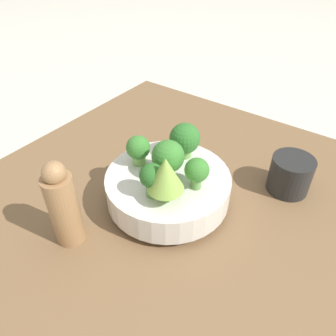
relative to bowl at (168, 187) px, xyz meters
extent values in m
plane|color=beige|center=(0.01, -0.04, -0.07)|extent=(6.00, 6.00, 0.00)
cube|color=brown|center=(0.01, -0.04, -0.06)|extent=(0.81, 0.82, 0.03)
cylinder|color=silver|center=(0.00, 0.00, -0.03)|extent=(0.11, 0.11, 0.01)
cylinder|color=silver|center=(0.00, 0.00, 0.00)|extent=(0.25, 0.25, 0.06)
cylinder|color=#609347|center=(-0.06, 0.00, 0.04)|extent=(0.02, 0.02, 0.03)
sphere|color=#387A2D|center=(-0.06, 0.00, 0.07)|extent=(0.05, 0.05, 0.05)
cylinder|color=#609347|center=(-0.01, 0.06, 0.04)|extent=(0.02, 0.02, 0.03)
sphere|color=#286023|center=(-0.01, 0.06, 0.08)|extent=(0.04, 0.04, 0.04)
cylinder|color=#7AB256|center=(0.07, 0.00, 0.04)|extent=(0.03, 0.03, 0.02)
sphere|color=#387A2D|center=(0.07, 0.00, 0.07)|extent=(0.05, 0.05, 0.05)
cylinder|color=#6BA34C|center=(0.01, -0.07, 0.04)|extent=(0.03, 0.03, 0.02)
sphere|color=#2D6B28|center=(0.01, -0.07, 0.07)|extent=(0.06, 0.06, 0.06)
cylinder|color=#609347|center=(0.00, 0.00, 0.04)|extent=(0.02, 0.02, 0.03)
sphere|color=#387A2D|center=(0.00, 0.00, 0.08)|extent=(0.06, 0.06, 0.06)
cylinder|color=#609347|center=(-0.03, 0.06, 0.04)|extent=(0.02, 0.02, 0.03)
cone|color=#84AD47|center=(-0.03, 0.06, 0.09)|extent=(0.07, 0.07, 0.07)
cylinder|color=black|center=(-0.19, -0.18, 0.00)|extent=(0.09, 0.09, 0.08)
cylinder|color=#997047|center=(0.09, 0.18, 0.03)|extent=(0.05, 0.05, 0.14)
sphere|color=#997047|center=(0.09, 0.18, 0.11)|extent=(0.04, 0.04, 0.04)
camera|label=1|loc=(-0.29, 0.40, 0.44)|focal=35.00mm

